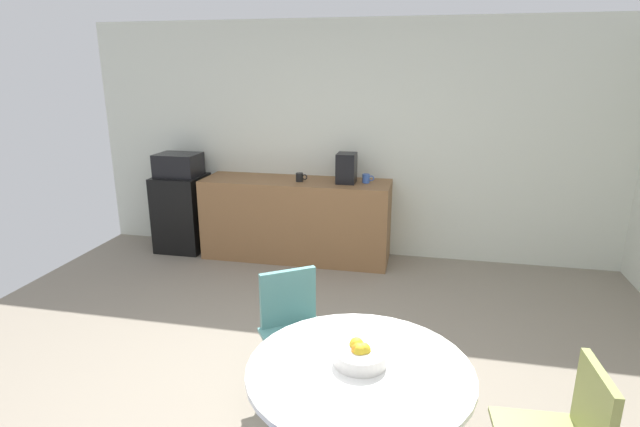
# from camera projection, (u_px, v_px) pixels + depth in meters

# --- Properties ---
(ground_plane) EXTENTS (6.00, 6.00, 0.00)m
(ground_plane) POSITION_uv_depth(u_px,v_px,m) (273.00, 413.00, 3.13)
(ground_plane) COLOR gray
(wall_back) EXTENTS (6.00, 0.10, 2.60)m
(wall_back) POSITION_uv_depth(u_px,v_px,m) (350.00, 141.00, 5.58)
(wall_back) COLOR silver
(wall_back) RESTS_ON ground_plane
(counter_block) EXTENTS (2.08, 0.60, 0.90)m
(counter_block) POSITION_uv_depth(u_px,v_px,m) (296.00, 219.00, 5.60)
(counter_block) COLOR brown
(counter_block) RESTS_ON ground_plane
(mini_fridge) EXTENTS (0.54, 0.54, 0.89)m
(mini_fridge) POSITION_uv_depth(u_px,v_px,m) (182.00, 213.00, 5.88)
(mini_fridge) COLOR black
(mini_fridge) RESTS_ON ground_plane
(microwave) EXTENTS (0.48, 0.38, 0.26)m
(microwave) POSITION_uv_depth(u_px,v_px,m) (179.00, 165.00, 5.72)
(microwave) COLOR black
(microwave) RESTS_ON mini_fridge
(round_table) EXTENTS (1.06, 1.06, 0.75)m
(round_table) POSITION_uv_depth(u_px,v_px,m) (359.00, 394.00, 2.35)
(round_table) COLOR silver
(round_table) RESTS_ON ground_plane
(chair_teal) EXTENTS (0.58, 0.58, 0.83)m
(chair_teal) POSITION_uv_depth(u_px,v_px,m) (293.00, 320.00, 3.22)
(chair_teal) COLOR silver
(chair_teal) RESTS_ON ground_plane
(fruit_bowl) EXTENTS (0.25, 0.25, 0.11)m
(fruit_bowl) POSITION_uv_depth(u_px,v_px,m) (360.00, 355.00, 2.34)
(fruit_bowl) COLOR silver
(fruit_bowl) RESTS_ON round_table
(mug_white) EXTENTS (0.13, 0.08, 0.09)m
(mug_white) POSITION_uv_depth(u_px,v_px,m) (366.00, 178.00, 5.34)
(mug_white) COLOR #3F66BF
(mug_white) RESTS_ON counter_block
(mug_green) EXTENTS (0.13, 0.08, 0.09)m
(mug_green) POSITION_uv_depth(u_px,v_px,m) (300.00, 177.00, 5.40)
(mug_green) COLOR black
(mug_green) RESTS_ON counter_block
(coffee_maker) EXTENTS (0.20, 0.24, 0.32)m
(coffee_maker) POSITION_uv_depth(u_px,v_px,m) (346.00, 168.00, 5.32)
(coffee_maker) COLOR black
(coffee_maker) RESTS_ON counter_block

